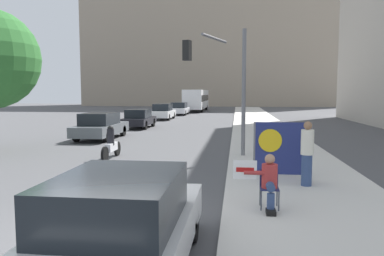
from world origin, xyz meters
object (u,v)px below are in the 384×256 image
object	(u,v)px
car_on_road_distant	(163,112)
car_on_road_far_lane	(179,109)
traffic_light_pole	(220,71)
city_bus_on_road	(196,99)
car_on_road_midblock	(139,119)
motorcycle_on_road	(111,145)
car_on_road_nearest	(101,126)
protest_banner	(282,148)
parked_car_curbside	(121,226)
jogger_on_sidewalk	(307,153)
seated_protester	(269,180)

from	to	relation	value
car_on_road_distant	car_on_road_far_lane	size ratio (longest dim) A/B	1.01
traffic_light_pole	city_bus_on_road	size ratio (longest dim) A/B	0.42
car_on_road_midblock	city_bus_on_road	bearing A→B (deg)	86.68
car_on_road_midblock	car_on_road_distant	size ratio (longest dim) A/B	0.89
city_bus_on_road	motorcycle_on_road	distance (m)	38.98
car_on_road_distant	car_on_road_far_lane	bearing A→B (deg)	86.71
car_on_road_midblock	car_on_road_nearest	bearing A→B (deg)	-93.83
protest_banner	motorcycle_on_road	distance (m)	7.04
traffic_light_pole	car_on_road_far_lane	bearing A→B (deg)	102.08
protest_banner	car_on_road_nearest	bearing A→B (deg)	134.01
traffic_light_pole	motorcycle_on_road	distance (m)	5.29
parked_car_curbside	car_on_road_midblock	bearing A→B (deg)	104.33
parked_car_curbside	motorcycle_on_road	distance (m)	9.84
traffic_light_pole	city_bus_on_road	distance (m)	38.25
car_on_road_midblock	city_bus_on_road	distance (m)	26.13
car_on_road_far_lane	car_on_road_distant	bearing A→B (deg)	-93.29
traffic_light_pole	car_on_road_midblock	size ratio (longest dim) A/B	1.20
jogger_on_sidewalk	car_on_road_midblock	size ratio (longest dim) A/B	0.42
protest_banner	car_on_road_distant	world-z (taller)	protest_banner
city_bus_on_road	protest_banner	bearing A→B (deg)	-80.45
jogger_on_sidewalk	city_bus_on_road	bearing A→B (deg)	-54.65
car_on_road_nearest	motorcycle_on_road	bearing A→B (deg)	-66.02
jogger_on_sidewalk	protest_banner	distance (m)	1.04
car_on_road_midblock	car_on_road_far_lane	bearing A→B (deg)	88.31
car_on_road_midblock	jogger_on_sidewalk	bearing A→B (deg)	-61.58
parked_car_curbside	motorcycle_on_road	xyz separation A→B (m)	(-3.34, 9.25, -0.18)
protest_banner	car_on_road_midblock	world-z (taller)	protest_banner
car_on_road_nearest	motorcycle_on_road	world-z (taller)	car_on_road_nearest
car_on_road_nearest	motorcycle_on_road	distance (m)	6.80
car_on_road_far_lane	motorcycle_on_road	bearing A→B (deg)	-86.46
parked_car_curbside	car_on_road_far_lane	size ratio (longest dim) A/B	0.93
jogger_on_sidewalk	seated_protester	bearing A→B (deg)	86.68
jogger_on_sidewalk	traffic_light_pole	size ratio (longest dim) A/B	0.35
car_on_road_distant	motorcycle_on_road	world-z (taller)	car_on_road_distant
jogger_on_sidewalk	parked_car_curbside	world-z (taller)	jogger_on_sidewalk
motorcycle_on_road	traffic_light_pole	bearing A→B (deg)	14.26
car_on_road_nearest	city_bus_on_road	xyz separation A→B (m)	(1.96, 32.75, 1.00)
seated_protester	protest_banner	xyz separation A→B (m)	(0.63, 3.06, 0.24)
traffic_light_pole	car_on_road_far_lane	size ratio (longest dim) A/B	1.09
seated_protester	parked_car_curbside	bearing A→B (deg)	-108.85
traffic_light_pole	car_on_road_distant	world-z (taller)	traffic_light_pole
car_on_road_nearest	car_on_road_far_lane	world-z (taller)	car_on_road_nearest
seated_protester	city_bus_on_road	xyz separation A→B (m)	(-6.45, 45.17, 0.99)
parked_car_curbside	motorcycle_on_road	world-z (taller)	parked_car_curbside
protest_banner	seated_protester	bearing A→B (deg)	-101.60
traffic_light_pole	car_on_road_distant	xyz separation A→B (m)	(-6.53, 20.77, -2.74)
traffic_light_pole	car_on_road_midblock	bearing A→B (deg)	119.10
jogger_on_sidewalk	parked_car_curbside	distance (m)	6.30
parked_car_curbside	car_on_road_far_lane	xyz separation A→B (m)	(-5.17, 38.77, -0.00)
seated_protester	traffic_light_pole	xyz separation A→B (m)	(-1.39, 7.30, 2.74)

